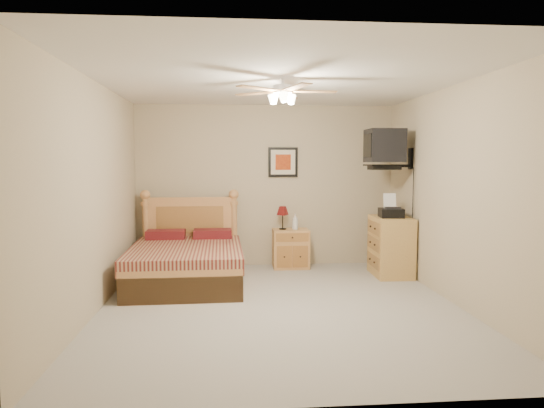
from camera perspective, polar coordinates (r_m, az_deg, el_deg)
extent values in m
plane|color=#9C978D|center=(5.57, 0.99, -11.98)|extent=(4.50, 4.50, 0.00)
cube|color=white|center=(5.40, 1.03, 14.29)|extent=(4.00, 4.50, 0.04)
cube|color=tan|center=(7.58, -0.75, 2.14)|extent=(4.00, 0.04, 2.50)
cube|color=tan|center=(3.12, 5.29, -1.96)|extent=(4.00, 0.04, 2.50)
cube|color=tan|center=(5.51, -20.16, 0.76)|extent=(0.04, 4.50, 2.50)
cube|color=tan|center=(5.90, 20.73, 1.00)|extent=(0.04, 4.50, 2.50)
cube|color=tan|center=(7.48, 2.22, -5.25)|extent=(0.55, 0.42, 0.59)
imported|color=silver|center=(7.42, 2.74, -2.08)|extent=(0.11, 0.11, 0.25)
cube|color=black|center=(7.58, 1.30, 4.94)|extent=(0.46, 0.04, 0.46)
cube|color=#AF864A|center=(7.15, 13.81, -4.85)|extent=(0.52, 0.73, 0.84)
imported|color=#ADA18D|center=(7.30, 12.67, -1.19)|extent=(0.20, 0.26, 0.02)
imported|color=tan|center=(7.33, 12.80, -1.01)|extent=(0.19, 0.25, 0.02)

